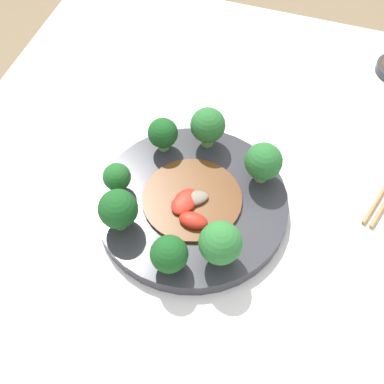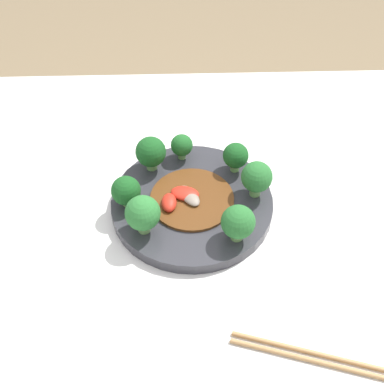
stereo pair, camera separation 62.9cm
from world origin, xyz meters
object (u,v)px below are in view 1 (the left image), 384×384
broccoli_east (169,254)px  stirfry_center (191,201)px  broccoli_northwest (263,162)px  broccoli_northeast (220,243)px  broccoli_southeast (118,209)px  broccoli_southwest (163,133)px  broccoli_south (117,177)px  plate (192,204)px  broccoli_west (208,126)px

broccoli_east → stirfry_center: broccoli_east is taller
broccoli_northwest → broccoli_east: bearing=-23.9°
broccoli_northeast → broccoli_southeast: (-0.01, -0.15, -0.00)m
broccoli_southwest → broccoli_south: size_ratio=1.14×
plate → broccoli_west: broccoli_west is taller
broccoli_northwest → broccoli_southeast: (0.14, -0.17, -0.00)m
broccoli_northwest → broccoli_south: 0.21m
broccoli_south → broccoli_southwest: bearing=159.6°
plate → broccoli_northwest: (-0.07, 0.09, 0.05)m
broccoli_east → broccoli_northeast: bearing=117.3°
broccoli_east → stirfry_center: size_ratio=0.40×
broccoli_northeast → broccoli_east: broccoli_northeast is taller
broccoli_northeast → stirfry_center: size_ratio=0.49×
broccoli_west → broccoli_east: bearing=4.2°
broccoli_south → broccoli_east: bearing=49.9°
broccoli_southeast → broccoli_east: bearing=65.4°
broccoli_northeast → broccoli_west: bearing=-158.4°
broccoli_southwest → broccoli_east: bearing=22.1°
plate → stirfry_center: size_ratio=1.93×
plate → broccoli_northeast: size_ratio=3.93×
broccoli_northeast → broccoli_southwest: broccoli_northeast is taller
broccoli_west → broccoli_east: 0.22m
broccoli_northeast → broccoli_south: (-0.06, -0.17, -0.01)m
broccoli_northeast → broccoli_southwest: (-0.16, -0.14, -0.01)m
broccoli_west → broccoli_south: 0.16m
broccoli_northwest → stirfry_center: bearing=-48.1°
broccoli_west → broccoli_east: size_ratio=1.20×
broccoli_southeast → broccoli_west: bearing=158.5°
broccoli_southeast → stirfry_center: (-0.06, 0.08, -0.03)m
broccoli_northwest → stirfry_center: (0.08, -0.08, -0.03)m
broccoli_southwest → stirfry_center: size_ratio=0.40×
broccoli_northeast → broccoli_southwest: 0.21m
broccoli_west → broccoli_south: bearing=-37.7°
broccoli_northwest → broccoli_east: 0.20m
broccoli_east → broccoli_southeast: broccoli_southeast is taller
broccoli_northwest → broccoli_west: bearing=-112.7°
broccoli_west → plate: bearing=5.6°
broccoli_west → broccoli_east: broccoli_west is taller
broccoli_west → broccoli_northeast: bearing=21.6°
plate → broccoli_southwest: bearing=-137.9°
broccoli_northwest → stirfry_center: size_ratio=0.46×
broccoli_northeast → broccoli_south: broccoli_northeast is taller
broccoli_west → broccoli_southwest: bearing=-64.0°
plate → broccoli_east: 0.12m
broccoli_west → stirfry_center: bearing=5.5°
broccoli_northeast → broccoli_northwest: bearing=172.2°
stirfry_center → broccoli_southeast: bearing=-51.9°
broccoli_south → stirfry_center: bearing=94.9°
broccoli_west → broccoli_southwest: size_ratio=1.19×
broccoli_south → broccoli_southeast: size_ratio=0.76×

